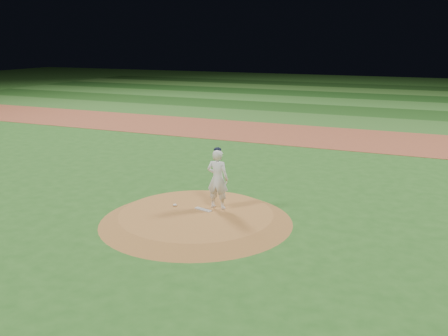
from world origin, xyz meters
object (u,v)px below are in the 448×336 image
(pitching_rubber, at_px, (203,210))
(pitcher_on_mound, at_px, (218,179))
(pitchers_mound, at_px, (196,217))
(rosin_bag, at_px, (175,205))

(pitching_rubber, height_order, pitcher_on_mound, pitcher_on_mound)
(pitchers_mound, relative_size, rosin_bag, 46.90)
(pitchers_mound, bearing_deg, pitcher_on_mound, 58.93)
(pitching_rubber, xyz_separation_m, rosin_bag, (-0.93, -0.01, 0.02))
(pitchers_mound, xyz_separation_m, rosin_bag, (-0.86, 0.30, 0.16))
(pitching_rubber, bearing_deg, pitcher_on_mound, 60.44)
(pitchers_mound, xyz_separation_m, pitcher_on_mound, (0.39, 0.64, 1.02))
(pitching_rubber, bearing_deg, pitchers_mound, -88.12)
(pitcher_on_mound, bearing_deg, rosin_bag, -164.72)
(pitching_rubber, distance_m, pitcher_on_mound, 0.99)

